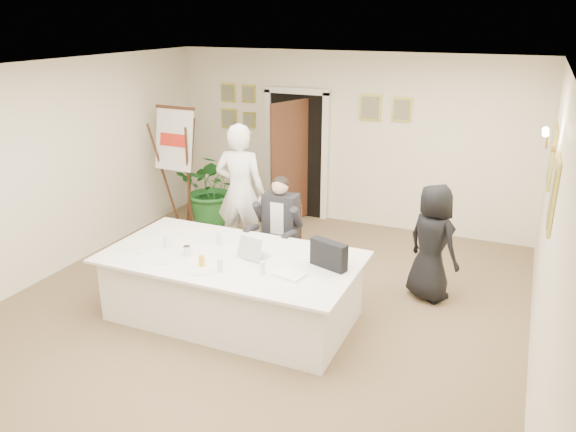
{
  "coord_description": "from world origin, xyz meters",
  "views": [
    {
      "loc": [
        2.7,
        -5.17,
        3.33
      ],
      "look_at": [
        0.19,
        0.6,
        1.06
      ],
      "focal_mm": 35.0,
      "sensor_mm": 36.0,
      "label": 1
    }
  ],
  "objects_px": {
    "conference_table": "(233,286)",
    "laptop_bag": "(329,255)",
    "oj_glass": "(202,261)",
    "flip_chart": "(180,173)",
    "steel_jug": "(187,251)",
    "paper_stack": "(290,275)",
    "laptop": "(254,245)",
    "seated_man": "(279,229)",
    "standing_woman": "(432,243)",
    "potted_palm": "(213,188)",
    "standing_man": "(240,192)"
  },
  "relations": [
    {
      "from": "conference_table",
      "to": "laptop_bag",
      "type": "height_order",
      "value": "laptop_bag"
    },
    {
      "from": "laptop",
      "to": "paper_stack",
      "type": "bearing_deg",
      "value": -14.82
    },
    {
      "from": "laptop_bag",
      "to": "steel_jug",
      "type": "bearing_deg",
      "value": -149.22
    },
    {
      "from": "flip_chart",
      "to": "oj_glass",
      "type": "distance_m",
      "value": 3.4
    },
    {
      "from": "standing_woman",
      "to": "steel_jug",
      "type": "distance_m",
      "value": 2.92
    },
    {
      "from": "laptop",
      "to": "oj_glass",
      "type": "xyz_separation_m",
      "value": [
        -0.39,
        -0.48,
        -0.07
      ]
    },
    {
      "from": "conference_table",
      "to": "laptop",
      "type": "height_order",
      "value": "laptop"
    },
    {
      "from": "flip_chart",
      "to": "laptop",
      "type": "distance_m",
      "value": 3.3
    },
    {
      "from": "steel_jug",
      "to": "conference_table",
      "type": "bearing_deg",
      "value": 22.29
    },
    {
      "from": "paper_stack",
      "to": "standing_woman",
      "type": "bearing_deg",
      "value": 53.68
    },
    {
      "from": "seated_man",
      "to": "oj_glass",
      "type": "height_order",
      "value": "seated_man"
    },
    {
      "from": "potted_palm",
      "to": "laptop",
      "type": "height_order",
      "value": "potted_palm"
    },
    {
      "from": "standing_man",
      "to": "standing_woman",
      "type": "bearing_deg",
      "value": 165.47
    },
    {
      "from": "laptop_bag",
      "to": "standing_woman",
      "type": "bearing_deg",
      "value": 73.53
    },
    {
      "from": "seated_man",
      "to": "steel_jug",
      "type": "height_order",
      "value": "seated_man"
    },
    {
      "from": "conference_table",
      "to": "oj_glass",
      "type": "height_order",
      "value": "oj_glass"
    },
    {
      "from": "laptop",
      "to": "steel_jug",
      "type": "distance_m",
      "value": 0.76
    },
    {
      "from": "laptop_bag",
      "to": "steel_jug",
      "type": "relative_size",
      "value": 3.88
    },
    {
      "from": "seated_man",
      "to": "oj_glass",
      "type": "relative_size",
      "value": 10.92
    },
    {
      "from": "conference_table",
      "to": "laptop_bag",
      "type": "relative_size",
      "value": 6.74
    },
    {
      "from": "flip_chart",
      "to": "standing_man",
      "type": "height_order",
      "value": "flip_chart"
    },
    {
      "from": "standing_woman",
      "to": "laptop_bag",
      "type": "distance_m",
      "value": 1.55
    },
    {
      "from": "seated_man",
      "to": "paper_stack",
      "type": "bearing_deg",
      "value": -52.89
    },
    {
      "from": "standing_woman",
      "to": "laptop_bag",
      "type": "xyz_separation_m",
      "value": [
        -0.89,
        -1.25,
        0.19
      ]
    },
    {
      "from": "conference_table",
      "to": "standing_man",
      "type": "height_order",
      "value": "standing_man"
    },
    {
      "from": "flip_chart",
      "to": "seated_man",
      "type": "bearing_deg",
      "value": -27.07
    },
    {
      "from": "laptop",
      "to": "laptop_bag",
      "type": "relative_size",
      "value": 0.79
    },
    {
      "from": "laptop",
      "to": "oj_glass",
      "type": "bearing_deg",
      "value": -114.53
    },
    {
      "from": "standing_man",
      "to": "laptop",
      "type": "xyz_separation_m",
      "value": [
        0.99,
        -1.53,
        -0.06
      ]
    },
    {
      "from": "laptop_bag",
      "to": "oj_glass",
      "type": "height_order",
      "value": "laptop_bag"
    },
    {
      "from": "flip_chart",
      "to": "oj_glass",
      "type": "bearing_deg",
      "value": -52.51
    },
    {
      "from": "conference_table",
      "to": "flip_chart",
      "type": "bearing_deg",
      "value": 133.79
    },
    {
      "from": "flip_chart",
      "to": "laptop_bag",
      "type": "distance_m",
      "value": 3.96
    },
    {
      "from": "seated_man",
      "to": "flip_chart",
      "type": "height_order",
      "value": "flip_chart"
    },
    {
      "from": "flip_chart",
      "to": "steel_jug",
      "type": "height_order",
      "value": "flip_chart"
    },
    {
      "from": "conference_table",
      "to": "seated_man",
      "type": "xyz_separation_m",
      "value": [
        0.08,
        1.14,
        0.32
      ]
    },
    {
      "from": "seated_man",
      "to": "flip_chart",
      "type": "relative_size",
      "value": 0.73
    },
    {
      "from": "conference_table",
      "to": "laptop",
      "type": "xyz_separation_m",
      "value": [
        0.24,
        0.1,
        0.52
      ]
    },
    {
      "from": "paper_stack",
      "to": "steel_jug",
      "type": "xyz_separation_m",
      "value": [
        -1.27,
        0.03,
        0.04
      ]
    },
    {
      "from": "laptop",
      "to": "steel_jug",
      "type": "height_order",
      "value": "laptop"
    },
    {
      "from": "conference_table",
      "to": "flip_chart",
      "type": "relative_size",
      "value": 1.47
    },
    {
      "from": "standing_woman",
      "to": "oj_glass",
      "type": "xyz_separation_m",
      "value": [
        -2.14,
        -1.78,
        0.11
      ]
    },
    {
      "from": "flip_chart",
      "to": "conference_table",
      "type": "bearing_deg",
      "value": -46.21
    },
    {
      "from": "standing_man",
      "to": "steel_jug",
      "type": "bearing_deg",
      "value": 89.21
    },
    {
      "from": "standing_woman",
      "to": "laptop",
      "type": "distance_m",
      "value": 2.19
    },
    {
      "from": "seated_man",
      "to": "potted_palm",
      "type": "relative_size",
      "value": 1.14
    },
    {
      "from": "oj_glass",
      "to": "paper_stack",
      "type": "bearing_deg",
      "value": 10.12
    },
    {
      "from": "laptop",
      "to": "conference_table",
      "type": "bearing_deg",
      "value": -144.18
    },
    {
      "from": "laptop_bag",
      "to": "conference_table",
      "type": "bearing_deg",
      "value": -153.82
    },
    {
      "from": "seated_man",
      "to": "flip_chart",
      "type": "distance_m",
      "value": 2.58
    }
  ]
}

